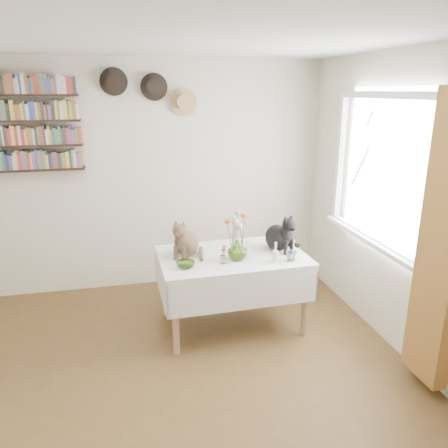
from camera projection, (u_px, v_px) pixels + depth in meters
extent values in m
cube|color=brown|center=(172.00, 417.00, 3.05)|extent=(4.04, 4.54, 0.04)
cube|color=white|center=(155.00, 20.00, 2.30)|extent=(4.04, 4.54, 0.04)
cube|color=beige|center=(144.00, 177.00, 4.79)|extent=(4.04, 0.04, 2.54)
cube|color=beige|center=(448.00, 224.00, 3.11)|extent=(0.04, 4.54, 2.54)
cube|color=white|center=(382.00, 171.00, 3.77)|extent=(0.01, 1.40, 1.20)
cube|color=white|center=(390.00, 95.00, 3.59)|extent=(0.06, 1.52, 0.06)
cube|color=white|center=(375.00, 239.00, 3.96)|extent=(0.06, 1.52, 0.06)
cube|color=white|center=(440.00, 188.00, 3.10)|extent=(0.06, 0.06, 1.20)
cube|color=white|center=(342.00, 158.00, 4.45)|extent=(0.06, 0.06, 1.20)
cube|color=white|center=(372.00, 240.00, 3.95)|extent=(0.12, 1.50, 0.04)
cube|color=brown|center=(443.00, 244.00, 3.01)|extent=(0.12, 0.38, 2.10)
cube|color=white|center=(232.00, 258.00, 4.02)|extent=(1.36, 0.90, 0.06)
cylinder|color=#A17F5C|center=(175.00, 319.00, 3.66)|extent=(0.06, 0.06, 0.66)
cylinder|color=#A17F5C|center=(305.00, 302.00, 3.95)|extent=(0.06, 0.06, 0.66)
cylinder|color=#A17F5C|center=(165.00, 284.00, 4.31)|extent=(0.06, 0.06, 0.66)
cylinder|color=#A17F5C|center=(277.00, 272.00, 4.60)|extent=(0.06, 0.06, 0.66)
imported|color=#81A834|center=(237.00, 250.00, 3.88)|extent=(0.22, 0.22, 0.19)
imported|color=#81A834|center=(186.00, 264.00, 3.73)|extent=(0.21, 0.21, 0.05)
imported|color=white|center=(291.00, 256.00, 3.86)|extent=(0.12, 0.12, 0.09)
cylinder|color=white|center=(275.00, 256.00, 3.83)|extent=(0.05, 0.05, 0.10)
cylinder|color=white|center=(276.00, 247.00, 3.81)|extent=(0.02, 0.02, 0.08)
cylinder|color=white|center=(223.00, 259.00, 3.80)|extent=(0.05, 0.05, 0.08)
cone|color=white|center=(293.00, 246.00, 4.12)|extent=(0.05, 0.05, 0.08)
sphere|color=beige|center=(293.00, 241.00, 4.10)|extent=(0.03, 0.03, 0.03)
cylinder|color=#4C7233|center=(234.00, 238.00, 3.85)|extent=(0.01, 0.01, 0.30)
sphere|color=#E897C5|center=(234.00, 222.00, 3.80)|extent=(0.07, 0.07, 0.07)
cylinder|color=#4C7233|center=(242.00, 241.00, 3.84)|extent=(0.01, 0.01, 0.26)
sphere|color=#E897C5|center=(243.00, 227.00, 3.80)|extent=(0.06, 0.06, 0.06)
cylinder|color=#4C7233|center=(243.00, 235.00, 3.88)|extent=(0.01, 0.01, 0.34)
sphere|color=#DB5C28|center=(243.00, 216.00, 3.83)|extent=(0.06, 0.06, 0.06)
cylinder|color=#4C7233|center=(230.00, 237.00, 3.87)|extent=(0.01, 0.01, 0.31)
sphere|color=#DB5C28|center=(230.00, 220.00, 3.82)|extent=(0.05, 0.05, 0.05)
cylinder|color=#4C7233|center=(236.00, 233.00, 3.88)|extent=(0.01, 0.01, 0.37)
sphere|color=#999E93|center=(236.00, 213.00, 3.83)|extent=(0.04, 0.04, 0.04)
cylinder|color=#4C7233|center=(233.00, 238.00, 3.80)|extent=(0.01, 0.01, 0.33)
sphere|color=#999E93|center=(233.00, 220.00, 3.75)|extent=(0.04, 0.04, 0.04)
cylinder|color=#4C7233|center=(246.00, 240.00, 3.82)|extent=(0.01, 0.01, 0.29)
sphere|color=#999E93|center=(247.00, 224.00, 3.78)|extent=(0.04, 0.04, 0.04)
cube|color=black|center=(33.00, 170.00, 4.41)|extent=(1.00, 0.16, 0.02)
cube|color=black|center=(30.00, 146.00, 4.34)|extent=(1.00, 0.16, 0.02)
cube|color=black|center=(27.00, 121.00, 4.27)|extent=(1.00, 0.16, 0.02)
cube|color=black|center=(24.00, 95.00, 4.19)|extent=(1.00, 0.16, 0.02)
cylinder|color=black|center=(114.00, 82.00, 4.39)|extent=(0.28, 0.02, 0.28)
cylinder|color=black|center=(114.00, 81.00, 4.35)|extent=(0.16, 0.08, 0.16)
cylinder|color=black|center=(154.00, 87.00, 4.49)|extent=(0.28, 0.02, 0.28)
cylinder|color=black|center=(154.00, 87.00, 4.45)|extent=(0.16, 0.08, 0.16)
cylinder|color=tan|center=(183.00, 102.00, 4.60)|extent=(0.28, 0.02, 0.28)
cylinder|color=tan|center=(184.00, 102.00, 4.56)|extent=(0.16, 0.08, 0.16)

